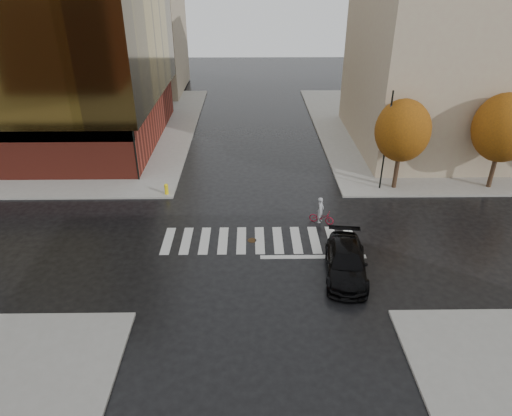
{
  "coord_description": "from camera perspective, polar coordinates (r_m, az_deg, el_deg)",
  "views": [
    {
      "loc": [
        -0.54,
        -22.63,
        14.73
      ],
      "look_at": [
        -0.22,
        0.87,
        2.0
      ],
      "focal_mm": 32.0,
      "sensor_mm": 36.0,
      "label": 1
    }
  ],
  "objects": [
    {
      "name": "tree_ne_b",
      "position": [
        36.22,
        28.58,
        8.77
      ],
      "size": [
        4.2,
        4.2,
        6.89
      ],
      "color": "#311E15",
      "rests_on": "sidewalk_ne"
    },
    {
      "name": "building_nw_far",
      "position": [
        61.77,
        -16.65,
        23.13
      ],
      "size": [
        14.0,
        12.0,
        20.0
      ],
      "primitive_type": "cube",
      "color": "tan",
      "rests_on": "sidewalk_nw"
    },
    {
      "name": "fire_hydrant",
      "position": [
        32.93,
        -11.15,
        2.43
      ],
      "size": [
        0.28,
        0.28,
        0.79
      ],
      "color": "yellow",
      "rests_on": "sidewalk_nw"
    },
    {
      "name": "traffic_light_ne",
      "position": [
        33.09,
        16.06,
        8.73
      ],
      "size": [
        0.15,
        0.18,
        7.12
      ],
      "rotation": [
        0.0,
        0.0,
        3.16
      ],
      "color": "black",
      "rests_on": "sidewalk_ne"
    },
    {
      "name": "sidewalk_ne",
      "position": [
        50.82,
        24.66,
        9.09
      ],
      "size": [
        30.0,
        30.0,
        0.15
      ],
      "primitive_type": "cube",
      "color": "gray",
      "rests_on": "ground"
    },
    {
      "name": "building_ne_tan",
      "position": [
        43.7,
        24.25,
        18.79
      ],
      "size": [
        16.0,
        16.0,
        18.0
      ],
      "primitive_type": "cube",
      "color": "tan",
      "rests_on": "sidewalk_ne"
    },
    {
      "name": "sedan",
      "position": [
        24.72,
        11.19,
        -6.62
      ],
      "size": [
        2.74,
        5.41,
        1.5
      ],
      "primitive_type": "imported",
      "rotation": [
        0.0,
        0.0,
        -0.13
      ],
      "color": "black",
      "rests_on": "ground"
    },
    {
      "name": "cyclist",
      "position": [
        29.17,
        8.15,
        -0.81
      ],
      "size": [
        1.68,
        1.13,
        1.81
      ],
      "rotation": [
        0.0,
        0.0,
        1.17
      ],
      "color": "maroon",
      "rests_on": "ground"
    },
    {
      "name": "manhole",
      "position": [
        27.41,
        -0.5,
        -4.06
      ],
      "size": [
        0.69,
        0.69,
        0.01
      ],
      "primitive_type": "cylinder",
      "rotation": [
        0.0,
        0.0,
        0.36
      ],
      "color": "#442F18",
      "rests_on": "ground"
    },
    {
      "name": "ground",
      "position": [
        27.01,
        0.49,
        -4.61
      ],
      "size": [
        120.0,
        120.0,
        0.0
      ],
      "primitive_type": "plane",
      "color": "black",
      "rests_on": "ground"
    },
    {
      "name": "traffic_light_nw",
      "position": [
        34.51,
        -15.12,
        9.01
      ],
      "size": [
        0.2,
        0.18,
        6.56
      ],
      "rotation": [
        0.0,
        0.0,
        -1.26
      ],
      "color": "black",
      "rests_on": "sidewalk_nw"
    },
    {
      "name": "sidewalk_nw",
      "position": [
        50.37,
        -25.03,
        8.85
      ],
      "size": [
        30.0,
        30.0,
        0.15
      ],
      "primitive_type": "cube",
      "color": "gray",
      "rests_on": "ground"
    },
    {
      "name": "tree_ne_a",
      "position": [
        33.44,
        17.86,
        9.18
      ],
      "size": [
        3.8,
        3.8,
        6.5
      ],
      "color": "#311E15",
      "rests_on": "sidewalk_ne"
    },
    {
      "name": "crosswalk",
      "position": [
        27.42,
        0.46,
        -4.04
      ],
      "size": [
        12.0,
        3.0,
        0.01
      ],
      "primitive_type": "cube",
      "color": "silver",
      "rests_on": "ground"
    }
  ]
}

